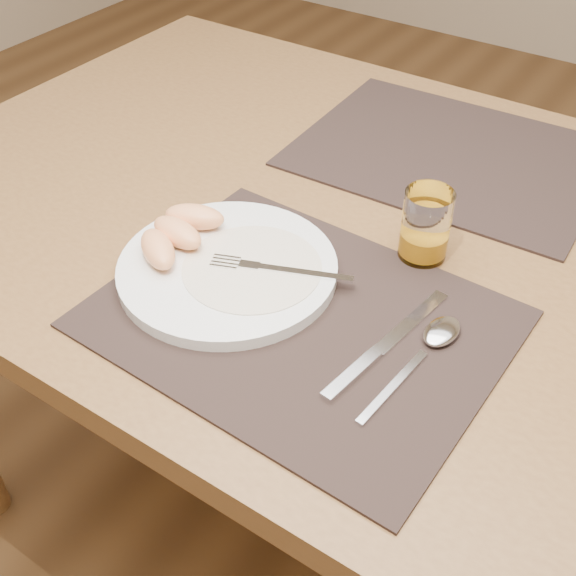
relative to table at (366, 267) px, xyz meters
The scene contains 11 objects.
ground 0.67m from the table, ahead, with size 5.00×5.00×0.00m, color brown.
table is the anchor object (origin of this frame).
placemat_near 0.24m from the table, 82.65° to the right, with size 0.45×0.35×0.00m, color black.
placemat_far 0.24m from the table, 85.43° to the left, with size 0.45×0.35×0.00m, color black.
plate 0.24m from the table, 113.53° to the right, with size 0.27×0.27×0.02m, color white.
plate_dressing 0.23m from the table, 106.83° to the right, with size 0.17×0.17×0.00m.
fork 0.22m from the table, 102.26° to the right, with size 0.17×0.08×0.00m.
knife 0.27m from the table, 59.33° to the right, with size 0.04×0.22×0.01m.
spoon 0.26m from the table, 44.33° to the right, with size 0.04×0.19×0.01m.
juice_glass 0.16m from the table, 20.36° to the right, with size 0.06×0.06×0.09m.
grapefruit_wedges 0.29m from the table, 129.15° to the right, with size 0.09×0.15×0.03m.
Camera 1 is at (0.36, -0.73, 1.32)m, focal length 45.00 mm.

